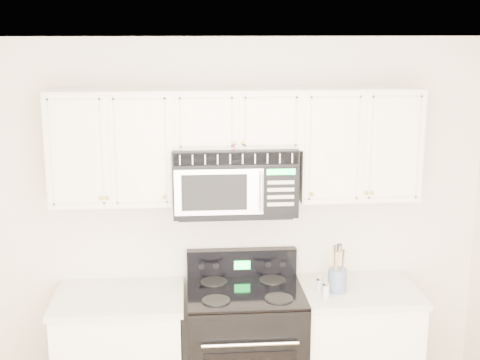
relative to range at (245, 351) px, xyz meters
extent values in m
cube|color=white|center=(-0.05, -1.42, 2.12)|extent=(3.50, 3.50, 0.01)
cube|color=beige|center=(-0.05, 0.33, 0.82)|extent=(3.50, 0.01, 2.60)
cube|color=beige|center=(-0.85, 0.01, 0.42)|extent=(0.86, 0.65, 0.04)
cube|color=silver|center=(0.75, 0.01, -0.04)|extent=(0.82, 0.63, 0.88)
cube|color=beige|center=(0.75, 0.01, 0.42)|extent=(0.86, 0.65, 0.04)
cube|color=black|center=(0.00, -0.01, -0.02)|extent=(0.78, 0.67, 0.92)
cylinder|color=silver|center=(0.00, -0.37, 0.24)|extent=(0.61, 0.02, 0.02)
cube|color=black|center=(0.00, -0.01, 0.44)|extent=(0.78, 0.67, 0.02)
cube|color=black|center=(0.00, 0.29, 0.54)|extent=(0.78, 0.08, 0.20)
cube|color=#0FFF48|center=(0.00, 0.24, 0.54)|extent=(0.11, 0.00, 0.06)
cube|color=silver|center=(-0.87, 0.16, 1.41)|extent=(0.80, 0.33, 0.75)
cube|color=silver|center=(0.77, 0.16, 1.41)|extent=(0.80, 0.33, 0.75)
cube|color=silver|center=(-0.05, 0.16, 1.59)|extent=(0.84, 0.33, 0.39)
sphere|color=gold|center=(-0.89, -0.03, 1.12)|extent=(0.03, 0.03, 0.03)
sphere|color=gold|center=(-0.53, -0.03, 1.12)|extent=(0.03, 0.03, 0.03)
sphere|color=gold|center=(0.43, -0.03, 1.12)|extent=(0.03, 0.03, 0.03)
sphere|color=gold|center=(0.79, -0.03, 1.12)|extent=(0.03, 0.03, 0.03)
sphere|color=gold|center=(-0.08, -0.03, 1.46)|extent=(0.03, 0.03, 0.03)
sphere|color=gold|center=(-0.02, -0.03, 1.46)|extent=(0.03, 0.03, 0.03)
cylinder|color=#AC1529|center=(-0.07, -0.03, 1.40)|extent=(0.00, 0.00, 0.12)
sphere|color=gold|center=(-0.07, -0.03, 1.33)|extent=(0.04, 0.04, 0.04)
cube|color=black|center=(-0.06, 0.12, 1.19)|extent=(0.81, 0.40, 0.45)
cube|color=beige|center=(-0.06, -0.07, 1.37)|extent=(0.79, 0.01, 0.08)
cube|color=#B5B4BB|center=(-0.18, -0.08, 1.15)|extent=(0.57, 0.01, 0.30)
cube|color=black|center=(-0.21, -0.09, 1.15)|extent=(0.42, 0.01, 0.23)
cube|color=black|center=(0.22, -0.08, 1.15)|extent=(0.22, 0.01, 0.30)
cube|color=#0FFF48|center=(0.22, -0.09, 1.28)|extent=(0.18, 0.00, 0.04)
cylinder|color=silver|center=(0.09, -0.12, 1.15)|extent=(0.02, 0.02, 0.26)
cylinder|color=slate|center=(0.62, -0.04, 0.51)|extent=(0.13, 0.13, 0.16)
cylinder|color=#A68048|center=(0.65, -0.04, 0.59)|extent=(0.01, 0.01, 0.27)
cylinder|color=black|center=(0.60, -0.01, 0.60)|extent=(0.01, 0.01, 0.29)
cylinder|color=#A68048|center=(0.60, -0.07, 0.61)|extent=(0.01, 0.01, 0.32)
cylinder|color=black|center=(0.65, -0.04, 0.59)|extent=(0.01, 0.01, 0.27)
cylinder|color=#A68048|center=(0.60, -0.01, 0.60)|extent=(0.01, 0.01, 0.29)
cylinder|color=#B0ACC3|center=(0.50, -0.04, 0.48)|extent=(0.04, 0.04, 0.08)
cylinder|color=silver|center=(0.50, -0.04, 0.53)|extent=(0.04, 0.04, 0.02)
cylinder|color=#B0ACC3|center=(0.52, -0.15, 0.48)|extent=(0.04, 0.04, 0.09)
cylinder|color=silver|center=(0.52, -0.15, 0.54)|extent=(0.05, 0.05, 0.02)
camera|label=1|loc=(-0.37, -4.19, 2.18)|focal=50.00mm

